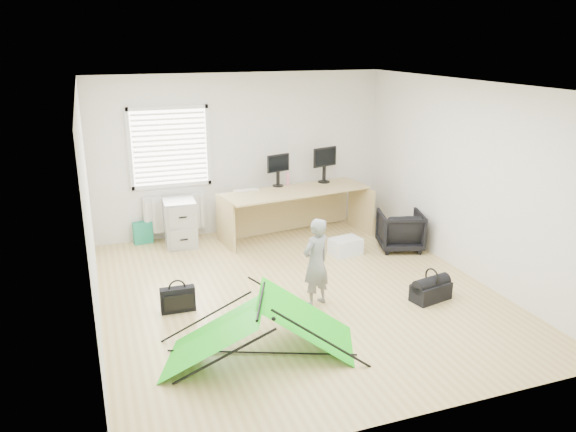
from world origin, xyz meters
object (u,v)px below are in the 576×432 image
object	(u,v)px
monitor_right	(324,170)
person	(316,262)
laptop_bag	(178,299)
desk	(296,214)
kite	(261,328)
storage_crate	(346,246)
office_chair	(400,230)
filing_cabinet	(180,222)
duffel_bag	(431,292)
monitor_left	(278,175)
thermos	(288,179)

from	to	relation	value
monitor_right	person	world-z (taller)	monitor_right
person	laptop_bag	bearing A→B (deg)	-36.91
desk	kite	bearing A→B (deg)	-124.22
storage_crate	kite	bearing A→B (deg)	-131.76
office_chair	kite	bearing A→B (deg)	54.06
filing_cabinet	monitor_right	bearing A→B (deg)	2.60
desk	laptop_bag	bearing A→B (deg)	-146.84
filing_cabinet	person	bearing A→B (deg)	-62.77
desk	laptop_bag	world-z (taller)	desk
monitor_right	duffel_bag	bearing A→B (deg)	-103.42
desk	monitor_left	distance (m)	0.74
desk	duffel_bag	distance (m)	2.93
filing_cabinet	kite	world-z (taller)	filing_cabinet
kite	office_chair	bearing A→B (deg)	59.15
kite	duffel_bag	distance (m)	2.50
filing_cabinet	monitor_left	size ratio (longest dim) A/B	1.81
desk	monitor_right	bearing A→B (deg)	19.14
desk	office_chair	world-z (taller)	desk
desk	office_chair	size ratio (longest dim) A/B	3.60
monitor_right	office_chair	size ratio (longest dim) A/B	0.70
thermos	duffel_bag	distance (m)	3.37
monitor_left	kite	xyz separation A→B (m)	(-1.43, -3.66, -0.72)
person	desk	bearing A→B (deg)	-128.29
laptop_bag	duffel_bag	bearing A→B (deg)	-12.18
person	kite	world-z (taller)	person
monitor_right	storage_crate	size ratio (longest dim) A/B	1.02
monitor_left	office_chair	world-z (taller)	monitor_left
person	storage_crate	distance (m)	1.87
monitor_right	duffel_bag	distance (m)	3.27
monitor_right	thermos	bearing A→B (deg)	160.86
desk	thermos	xyz separation A→B (m)	(-0.02, 0.36, 0.53)
laptop_bag	desk	bearing A→B (deg)	43.06
thermos	laptop_bag	world-z (taller)	thermos
kite	storage_crate	bearing A→B (deg)	70.29
monitor_left	laptop_bag	distance (m)	3.29
monitor_left	person	size ratio (longest dim) A/B	0.37
monitor_right	kite	size ratio (longest dim) A/B	0.23
desk	filing_cabinet	world-z (taller)	desk
duffel_bag	office_chair	bearing A→B (deg)	59.48
monitor_left	office_chair	xyz separation A→B (m)	(1.58, -1.38, -0.73)
desk	kite	world-z (taller)	desk
monitor_right	person	xyz separation A→B (m)	(-1.28, -2.75, -0.49)
thermos	filing_cabinet	bearing A→B (deg)	-179.67
monitor_right	kite	xyz separation A→B (m)	(-2.27, -3.64, -0.75)
monitor_left	storage_crate	world-z (taller)	monitor_left
storage_crate	duffel_bag	world-z (taller)	storage_crate
person	office_chair	bearing A→B (deg)	-169.16
desk	thermos	size ratio (longest dim) A/B	10.93
thermos	storage_crate	size ratio (longest dim) A/B	0.48
filing_cabinet	kite	distance (m)	3.67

